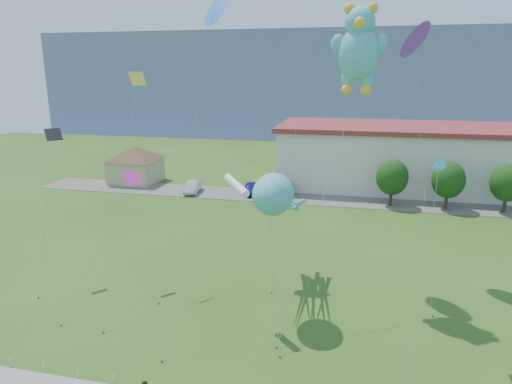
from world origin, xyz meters
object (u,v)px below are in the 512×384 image
pavilion (135,161)px  parked_car_black (283,190)px  parked_car_silver (193,187)px  octopus_kite (278,201)px  teddy_bear_kite (359,47)px  parked_car_blue (252,189)px

pavilion → parked_car_black: (21.27, -2.69, -2.21)m
parked_car_silver → octopus_kite: (15.54, -25.29, 6.19)m
pavilion → teddy_bear_kite: 41.58m
parked_car_blue → teddy_bear_kite: (12.56, -22.82, 15.75)m
pavilion → parked_car_silver: (9.75, -3.67, -2.23)m
pavilion → octopus_kite: (25.28, -28.96, 3.96)m
parked_car_blue → teddy_bear_kite: teddy_bear_kite is taller
parked_car_black → teddy_bear_kite: teddy_bear_kite is taller
parked_car_silver → parked_car_black: parked_car_black is taller
parked_car_black → octopus_kite: octopus_kite is taller
pavilion → octopus_kite: bearing=-48.9°
parked_car_silver → parked_car_blue: parked_car_silver is taller
pavilion → parked_car_silver: size_ratio=2.06×
pavilion → parked_car_blue: size_ratio=2.16×
pavilion → teddy_bear_kite: bearing=-40.7°
octopus_kite → teddy_bear_kite: (4.52, 3.30, 9.55)m
parked_car_silver → teddy_bear_kite: (20.05, -21.98, 15.74)m
parked_car_blue → octopus_kite: size_ratio=0.35×
parked_car_black → teddy_bear_kite: size_ratio=0.24×
pavilion → teddy_bear_kite: size_ratio=0.48×
parked_car_silver → parked_car_blue: 7.54m
pavilion → parked_car_black: pavilion is taller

